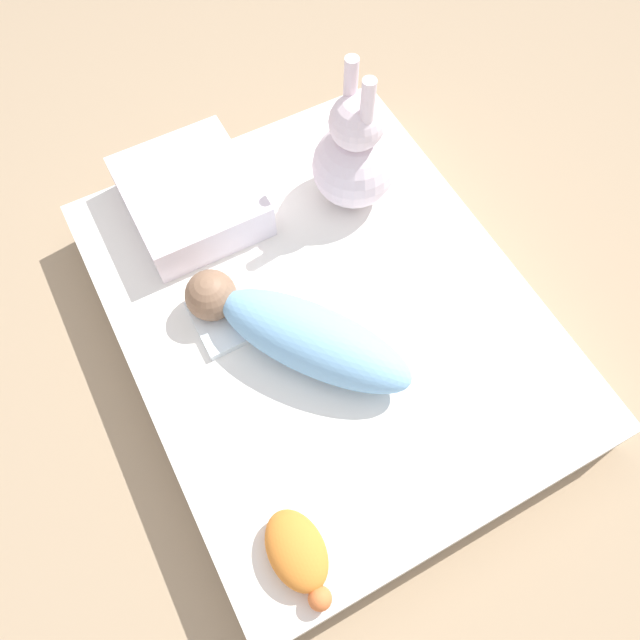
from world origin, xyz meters
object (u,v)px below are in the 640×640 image
Objects in this scene: bunny_plush at (355,157)px; swaddled_baby at (298,333)px; pillow at (191,197)px; turtle_plush at (298,554)px.

swaddled_baby is at bearing -44.97° from bunny_plush.
pillow is 0.86× the size of bunny_plush.
swaddled_baby is 0.46m from turtle_plush.
swaddled_baby is at bearing 7.23° from pillow.
bunny_plush is at bearing 143.73° from turtle_plush.
bunny_plush reaches higher than turtle_plush.
swaddled_baby is 0.47m from bunny_plush.
swaddled_baby is 1.48× the size of pillow.
bunny_plush is 0.92m from turtle_plush.
turtle_plush is at bearing -9.75° from pillow.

